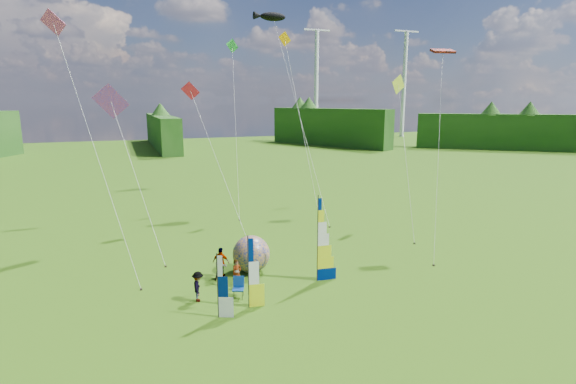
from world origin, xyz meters
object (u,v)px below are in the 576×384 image
object	(u,v)px
spectator_d	(221,262)
camp_chair	(238,288)
kite_whale	(299,103)
spectator_b	(221,268)
bol_inflatable	(251,254)
spectator_c	(198,287)
side_banner_far	(218,287)
feather_banner_main	(318,240)
spectator_a	(237,273)
side_banner_left	(248,274)

from	to	relation	value
spectator_d	camp_chair	size ratio (longest dim) A/B	1.61
spectator_d	camp_chair	xyz separation A→B (m)	(0.20, -3.29, -0.34)
spectator_d	kite_whale	size ratio (longest dim) A/B	0.09
spectator_b	spectator_d	size ratio (longest dim) A/B	0.85
bol_inflatable	spectator_b	xyz separation A→B (m)	(-2.08, -0.61, -0.39)
camp_chair	kite_whale	size ratio (longest dim) A/B	0.06
spectator_c	spectator_d	world-z (taller)	spectator_d
spectator_b	camp_chair	bearing A→B (deg)	-83.87
side_banner_far	spectator_b	size ratio (longest dim) A/B	2.07
feather_banner_main	bol_inflatable	bearing A→B (deg)	144.06
feather_banner_main	camp_chair	size ratio (longest dim) A/B	4.44
spectator_c	spectator_b	bearing A→B (deg)	-25.20
feather_banner_main	camp_chair	xyz separation A→B (m)	(-4.97, -0.58, -1.95)
spectator_a	spectator_b	distance (m)	1.47
spectator_a	spectator_b	bearing A→B (deg)	92.72
side_banner_far	bol_inflatable	world-z (taller)	side_banner_far
bol_inflatable	spectator_d	distance (m)	1.95
spectator_c	camp_chair	bearing A→B (deg)	-88.60
camp_chair	spectator_b	bearing A→B (deg)	118.07
spectator_c	camp_chair	size ratio (longest dim) A/B	1.45
side_banner_left	spectator_c	bearing A→B (deg)	151.67
spectator_b	spectator_a	bearing A→B (deg)	-65.14
feather_banner_main	spectator_b	size ratio (longest dim) A/B	3.25
side_banner_left	kite_whale	size ratio (longest dim) A/B	0.18
spectator_b	feather_banner_main	bearing A→B (deg)	-23.54
feather_banner_main	spectator_c	size ratio (longest dim) A/B	3.06
bol_inflatable	spectator_a	xyz separation A→B (m)	(-1.44, -1.93, -0.35)
bol_inflatable	spectator_a	distance (m)	2.43
side_banner_left	spectator_c	size ratio (longest dim) A/B	2.26
spectator_d	kite_whale	distance (m)	19.99
spectator_d	camp_chair	world-z (taller)	spectator_d
spectator_d	spectator_c	bearing A→B (deg)	92.90
bol_inflatable	spectator_c	xyz separation A→B (m)	(-3.84, -3.05, -0.34)
feather_banner_main	kite_whale	size ratio (longest dim) A/B	0.25
side_banner_left	spectator_d	size ratio (longest dim) A/B	2.04
spectator_a	spectator_b	size ratio (longest dim) A/B	1.05
feather_banner_main	side_banner_left	world-z (taller)	feather_banner_main
feather_banner_main	bol_inflatable	xyz separation A→B (m)	(-3.24, 2.81, -1.36)
side_banner_far	spectator_b	bearing A→B (deg)	98.72
spectator_d	camp_chair	distance (m)	3.32
side_banner_far	spectator_c	bearing A→B (deg)	128.01
side_banner_left	spectator_a	xyz separation A→B (m)	(0.08, 2.82, -1.05)
spectator_c	spectator_d	size ratio (longest dim) A/B	0.90
feather_banner_main	spectator_a	world-z (taller)	feather_banner_main
feather_banner_main	spectator_b	bearing A→B (deg)	162.54
spectator_d	kite_whale	xyz separation A→B (m)	(10.73, 14.01, 9.38)
spectator_c	camp_chair	xyz separation A→B (m)	(2.11, -0.34, -0.26)
spectator_d	kite_whale	world-z (taller)	kite_whale
spectator_d	bol_inflatable	bearing A→B (deg)	-141.44
side_banner_far	spectator_b	xyz separation A→B (m)	(1.15, 4.65, -0.83)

